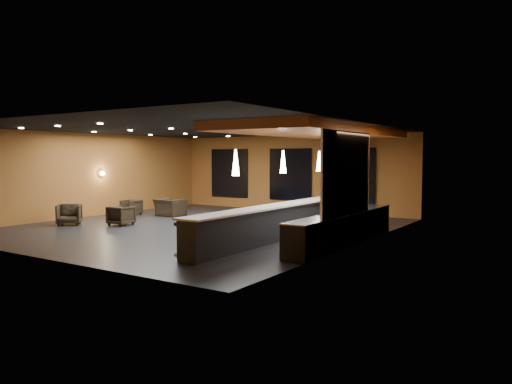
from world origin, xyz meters
The scene contains 36 objects.
floor centered at (0.00, 0.00, -0.05)m, with size 12.00×13.00×0.10m, color black.
ceiling centered at (0.00, 0.00, 3.55)m, with size 12.00×13.00×0.10m, color black.
wall_back centered at (0.00, 6.55, 1.75)m, with size 12.00×0.10×3.50m, color brown.
wall_front centered at (0.00, -6.55, 1.75)m, with size 12.00×0.10×3.50m, color brown.
wall_left centered at (-6.05, 0.00, 1.75)m, with size 0.10×13.00×3.50m, color brown.
wall_right centered at (6.05, 0.00, 1.75)m, with size 0.10×13.00×3.50m, color brown.
wood_soffit centered at (4.00, 1.00, 3.36)m, with size 3.60×8.00×0.28m, color #98552C.
window_left centered at (-3.50, 6.44, 1.70)m, with size 2.20×0.06×2.40m, color black.
window_center centered at (0.00, 6.44, 1.70)m, with size 2.20×0.06×2.40m, color black.
window_right centered at (3.00, 6.44, 1.70)m, with size 2.20×0.06×2.40m, color black.
tile_backsplash centered at (5.96, -1.00, 2.00)m, with size 0.06×3.20×2.40m, color white.
bar_counter centered at (3.65, -1.00, 0.50)m, with size 0.60×8.00×1.00m, color black.
bar_top centered at (3.65, -1.00, 1.02)m, with size 0.78×8.10×0.05m, color white.
prep_counter centered at (5.65, -0.50, 0.43)m, with size 0.70×6.00×0.86m, color black.
prep_top centered at (5.65, -0.50, 0.89)m, with size 0.72×6.00×0.03m, color silver.
wall_shelf_lower centered at (5.82, -1.20, 1.60)m, with size 0.30×1.50×0.03m, color silver.
wall_shelf_upper centered at (5.82, -1.20, 2.05)m, with size 0.30×1.50×0.03m, color silver.
column centered at (3.65, 3.60, 1.75)m, with size 0.60×0.60×3.50m, color brown.
wall_sconce centered at (-5.88, 0.50, 1.80)m, with size 0.22×0.22×0.22m, color #FFE5B2.
pendant_0 centered at (3.65, -3.00, 2.35)m, with size 0.20×0.20×0.70m, color white.
pendant_1 centered at (3.65, -0.50, 2.35)m, with size 0.20×0.20×0.70m, color white.
pendant_2 centered at (3.65, 2.00, 2.35)m, with size 0.20×0.20×0.70m, color white.
staff_a centered at (4.69, 1.33, 0.92)m, with size 0.67×0.44×1.83m, color black.
staff_b centered at (5.05, 1.94, 0.91)m, with size 0.89×0.69×1.83m, color black.
staff_c centered at (4.93, 2.13, 0.93)m, with size 0.91×0.59×1.86m, color black.
armchair_a centered at (-4.43, -2.27, 0.38)m, with size 0.82×0.84×0.77m, color black.
armchair_b centered at (-2.74, -1.29, 0.36)m, with size 0.77×0.79×0.72m, color black.
armchair_c centered at (-4.86, 1.16, 0.33)m, with size 0.71×0.73×0.66m, color black.
armchair_d centered at (-3.26, 1.86, 0.37)m, with size 1.13×0.99×0.73m, color black.
bar_stool_0 centered at (2.90, -4.30, 0.55)m, with size 0.43×0.43×0.85m.
bar_stool_1 centered at (2.80, -3.20, 0.54)m, with size 0.43×0.43×0.85m.
bar_stool_2 centered at (2.91, -2.01, 0.46)m, with size 0.36×0.36×0.72m.
bar_stool_3 centered at (2.81, -0.99, 0.55)m, with size 0.43×0.43×0.85m.
bar_stool_4 centered at (2.74, 0.03, 0.55)m, with size 0.44×0.44×0.86m.
bar_stool_5 centered at (2.78, 1.24, 0.49)m, with size 0.39×0.39×0.77m.
bar_stool_6 centered at (2.83, 2.43, 0.55)m, with size 0.43×0.43×0.86m.
Camera 1 is at (11.35, -13.76, 2.49)m, focal length 35.00 mm.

